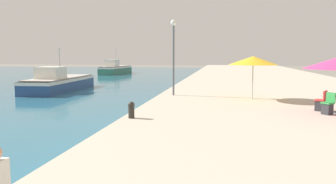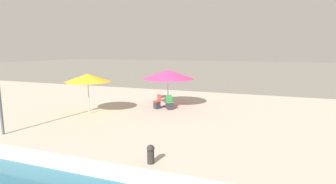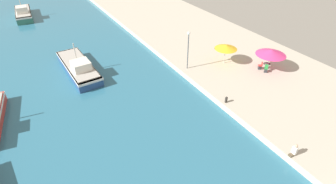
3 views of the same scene
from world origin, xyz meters
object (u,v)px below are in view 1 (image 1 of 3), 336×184
at_px(lamppost, 174,44).
at_px(fishing_boat_far, 59,82).
at_px(fishing_boat_distant, 115,69).
at_px(cafe_chair_right, 321,104).
at_px(cafe_chair_left, 328,107).
at_px(cafe_umbrella_white, 253,61).
at_px(mooring_bollard, 131,109).

bearing_deg(lamppost, fishing_boat_far, 149.03).
bearing_deg(fishing_boat_distant, cafe_chair_right, -55.37).
xyz_separation_m(cafe_chair_left, lamppost, (-7.33, 5.37, 2.77)).
relative_size(cafe_umbrella_white, cafe_chair_left, 2.95).
xyz_separation_m(fishing_boat_far, lamppost, (11.11, -6.67, 3.00)).
distance_m(fishing_boat_distant, mooring_bollard, 41.48).
relative_size(cafe_umbrella_white, mooring_bollard, 4.11).
bearing_deg(cafe_chair_right, fishing_boat_distant, 63.64).
height_order(cafe_umbrella_white, cafe_chair_left, cafe_umbrella_white).
relative_size(fishing_boat_distant, mooring_bollard, 13.21).
xyz_separation_m(cafe_umbrella_white, mooring_bollard, (-5.11, -6.30, -1.81)).
height_order(cafe_chair_right, mooring_bollard, cafe_chair_right).
bearing_deg(mooring_bollard, lamppost, 86.18).
relative_size(fishing_boat_far, cafe_chair_right, 10.43).
distance_m(fishing_boat_far, mooring_bollard, 17.72).
xyz_separation_m(fishing_boat_distant, lamppost, (14.49, -31.53, 2.93)).
xyz_separation_m(fishing_boat_distant, cafe_chair_left, (21.82, -36.90, 0.16)).
relative_size(cafe_chair_left, cafe_chair_right, 1.00).
height_order(cafe_chair_left, mooring_bollard, cafe_chair_left).
bearing_deg(fishing_boat_distant, cafe_chair_left, -55.89).
xyz_separation_m(cafe_umbrella_white, cafe_chair_right, (2.67, -3.29, -1.83)).
distance_m(cafe_chair_right, mooring_bollard, 8.34).
bearing_deg(lamppost, cafe_umbrella_white, -14.93).
height_order(fishing_boat_distant, lamppost, lamppost).
bearing_deg(cafe_chair_left, mooring_bollard, 65.82).
xyz_separation_m(cafe_umbrella_white, lamppost, (-4.61, 1.23, 0.94)).
xyz_separation_m(cafe_chair_left, mooring_bollard, (-7.83, -2.16, 0.02)).
relative_size(fishing_boat_distant, cafe_umbrella_white, 3.21).
xyz_separation_m(cafe_umbrella_white, cafe_chair_left, (2.72, -4.14, -1.83)).
height_order(fishing_boat_distant, cafe_umbrella_white, fishing_boat_distant).
height_order(fishing_boat_far, cafe_umbrella_white, fishing_boat_far).
distance_m(mooring_bollard, lamppost, 8.03).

